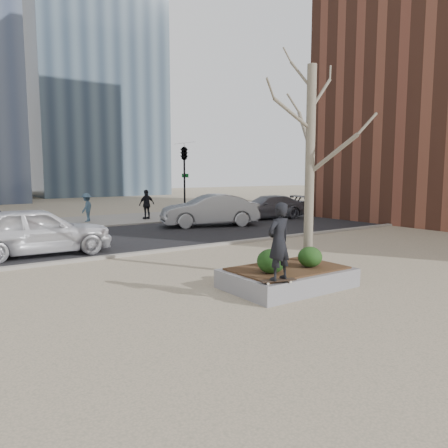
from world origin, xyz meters
TOP-DOWN VIEW (x-y plane):
  - ground at (0.00, 0.00)m, footprint 120.00×120.00m
  - street at (0.00, 10.00)m, footprint 60.00×8.00m
  - far_sidewalk at (0.00, 17.00)m, footprint 60.00×6.00m
  - planter at (1.00, 0.00)m, footprint 3.00×2.00m
  - planter_mulch at (1.00, 0.00)m, footprint 2.70×1.70m
  - sycamore_tree at (2.00, 0.30)m, footprint 2.80×2.80m
  - shrub_left at (0.28, -0.22)m, footprint 0.66×0.66m
  - shrub_middle at (0.85, 0.31)m, footprint 0.52×0.52m
  - shrub_right at (1.48, -0.27)m, footprint 0.59×0.59m
  - skateboard at (-0.10, -0.88)m, footprint 0.80×0.44m
  - skateboarder at (-0.10, -0.88)m, footprint 0.64×0.46m
  - police_car at (-3.10, 7.83)m, footprint 4.93×2.21m
  - car_silver at (6.01, 11.17)m, footprint 5.27×3.24m
  - car_third at (10.79, 12.21)m, footprint 5.08×2.92m
  - pedestrian_b at (1.44, 16.86)m, footprint 1.12×1.18m
  - pedestrian_c at (4.78, 16.11)m, footprint 1.08×0.58m
  - traffic_light_far at (6.50, 14.60)m, footprint 0.60×2.48m

SIDE VIEW (x-z plane):
  - ground at x=0.00m, z-range 0.00..0.00m
  - street at x=0.00m, z-range 0.00..0.02m
  - far_sidewalk at x=0.00m, z-range 0.00..0.02m
  - planter at x=1.00m, z-range 0.00..0.45m
  - planter_mulch at x=1.00m, z-range 0.45..0.49m
  - skateboard at x=-0.10m, z-range 0.45..0.53m
  - shrub_middle at x=0.85m, z-range 0.49..0.93m
  - car_third at x=10.79m, z-range 0.02..1.41m
  - shrub_right at x=1.48m, z-range 0.49..0.99m
  - shrub_left at x=0.28m, z-range 0.49..1.05m
  - pedestrian_b at x=1.44m, z-range 0.02..1.63m
  - car_silver at x=6.01m, z-range 0.02..1.66m
  - police_car at x=-3.10m, z-range 0.02..1.67m
  - pedestrian_c at x=4.78m, z-range 0.02..1.77m
  - skateboarder at x=-0.10m, z-range 0.52..2.18m
  - traffic_light_far at x=6.50m, z-range 0.00..4.50m
  - sycamore_tree at x=2.00m, z-range 0.49..7.09m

